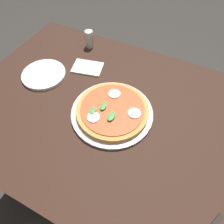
# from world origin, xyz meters

# --- Properties ---
(ground_plane) EXTENTS (6.00, 6.00, 0.00)m
(ground_plane) POSITION_xyz_m (0.00, 0.00, 0.00)
(ground_plane) COLOR #2D2B28
(dining_table) EXTENTS (1.23, 0.81, 0.72)m
(dining_table) POSITION_xyz_m (0.00, 0.00, 0.61)
(dining_table) COLOR black
(dining_table) RESTS_ON ground_plane
(serving_tray) EXTENTS (0.30, 0.30, 0.01)m
(serving_tray) POSITION_xyz_m (-0.02, -0.01, 0.73)
(serving_tray) COLOR #B2B2B7
(serving_tray) RESTS_ON dining_table
(pizza) EXTENTS (0.26, 0.26, 0.03)m
(pizza) POSITION_xyz_m (-0.02, -0.01, 0.75)
(pizza) COLOR #C6843F
(pizza) RESTS_ON serving_tray
(plate_white) EXTENTS (0.19, 0.19, 0.01)m
(plate_white) POSITION_xyz_m (-0.38, 0.04, 0.73)
(plate_white) COLOR white
(plate_white) RESTS_ON dining_table
(napkin) EXTENTS (0.15, 0.12, 0.01)m
(napkin) POSITION_xyz_m (-0.23, 0.16, 0.73)
(napkin) COLOR white
(napkin) RESTS_ON dining_table
(pepper_shaker) EXTENTS (0.04, 0.04, 0.08)m
(pepper_shaker) POSITION_xyz_m (-0.30, 0.31, 0.76)
(pepper_shaker) COLOR #B2B7AD
(pepper_shaker) RESTS_ON dining_table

